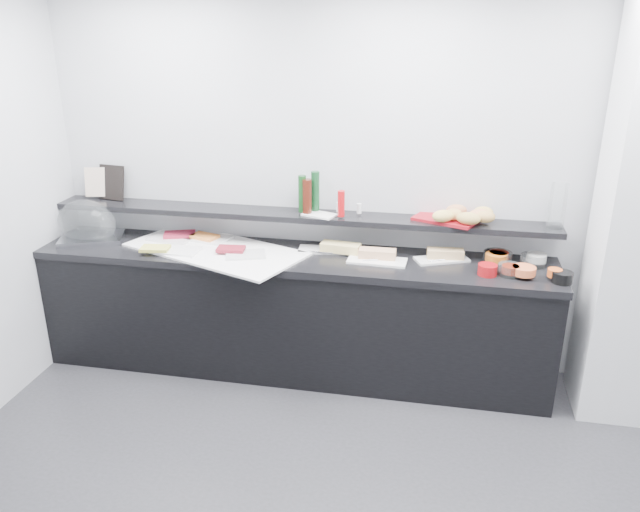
% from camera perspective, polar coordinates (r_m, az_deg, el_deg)
% --- Properties ---
extents(back_wall, '(5.00, 0.02, 2.70)m').
position_cam_1_polar(back_wall, '(4.39, 7.21, 6.40)').
color(back_wall, '#B2B5B9').
rests_on(back_wall, ground).
extents(buffet_cabinet, '(3.60, 0.60, 0.85)m').
position_cam_1_polar(buffet_cabinet, '(4.53, -2.51, -5.46)').
color(buffet_cabinet, black).
rests_on(buffet_cabinet, ground).
extents(counter_top, '(3.62, 0.62, 0.05)m').
position_cam_1_polar(counter_top, '(4.35, -2.60, -0.15)').
color(counter_top, black).
rests_on(counter_top, buffet_cabinet).
extents(wall_shelf, '(3.60, 0.25, 0.04)m').
position_cam_1_polar(wall_shelf, '(4.43, -2.12, 3.73)').
color(wall_shelf, black).
rests_on(wall_shelf, back_wall).
extents(cloche_base, '(0.52, 0.43, 0.04)m').
position_cam_1_polar(cloche_base, '(4.89, -20.13, 1.52)').
color(cloche_base, '#ABADB2').
rests_on(cloche_base, counter_top).
extents(cloche_dome, '(0.52, 0.39, 0.34)m').
position_cam_1_polar(cloche_dome, '(4.92, -20.56, 2.88)').
color(cloche_dome, silver).
rests_on(cloche_dome, cloche_base).
extents(linen_runner, '(1.39, 1.02, 0.01)m').
position_cam_1_polar(linen_runner, '(4.47, -9.55, 0.59)').
color(linen_runner, white).
rests_on(linen_runner, counter_top).
extents(platter_meat_a, '(0.35, 0.27, 0.01)m').
position_cam_1_polar(platter_meat_a, '(4.71, -13.43, 1.58)').
color(platter_meat_a, white).
rests_on(platter_meat_a, linen_runner).
extents(food_meat_a, '(0.26, 0.21, 0.02)m').
position_cam_1_polar(food_meat_a, '(4.73, -12.72, 1.95)').
color(food_meat_a, maroon).
rests_on(food_meat_a, platter_meat_a).
extents(platter_salmon, '(0.36, 0.28, 0.01)m').
position_cam_1_polar(platter_salmon, '(4.66, -10.19, 1.63)').
color(platter_salmon, white).
rests_on(platter_salmon, linen_runner).
extents(food_salmon, '(0.23, 0.18, 0.02)m').
position_cam_1_polar(food_salmon, '(4.64, -10.53, 1.77)').
color(food_salmon, orange).
rests_on(food_salmon, platter_salmon).
extents(platter_cheese, '(0.29, 0.20, 0.01)m').
position_cam_1_polar(platter_cheese, '(4.46, -12.80, 0.50)').
color(platter_cheese, white).
rests_on(platter_cheese, linen_runner).
extents(food_cheese, '(0.21, 0.15, 0.02)m').
position_cam_1_polar(food_cheese, '(4.48, -14.84, 0.68)').
color(food_cheese, '#D7D153').
rests_on(food_cheese, platter_cheese).
extents(platter_meat_b, '(0.31, 0.25, 0.01)m').
position_cam_1_polar(platter_meat_b, '(4.30, -6.82, 0.13)').
color(platter_meat_b, silver).
rests_on(platter_meat_b, linen_runner).
extents(food_meat_b, '(0.20, 0.14, 0.02)m').
position_cam_1_polar(food_meat_b, '(4.36, -8.16, 0.64)').
color(food_meat_b, maroon).
rests_on(food_meat_b, platter_meat_b).
extents(sandwich_plate_left, '(0.37, 0.19, 0.01)m').
position_cam_1_polar(sandwich_plate_left, '(4.40, 0.38, 0.57)').
color(sandwich_plate_left, white).
rests_on(sandwich_plate_left, counter_top).
extents(sandwich_food_left, '(0.28, 0.13, 0.06)m').
position_cam_1_polar(sandwich_food_left, '(4.34, 1.90, 0.79)').
color(sandwich_food_left, '#E2CA76').
rests_on(sandwich_food_left, sandwich_plate_left).
extents(tongs_left, '(0.16, 0.02, 0.01)m').
position_cam_1_polar(tongs_left, '(4.32, 0.15, 0.35)').
color(tongs_left, '#A9ABAF').
rests_on(tongs_left, sandwich_plate_left).
extents(sandwich_plate_mid, '(0.40, 0.19, 0.01)m').
position_cam_1_polar(sandwich_plate_mid, '(4.22, 5.24, -0.44)').
color(sandwich_plate_mid, white).
rests_on(sandwich_plate_mid, counter_top).
extents(sandwich_food_mid, '(0.25, 0.10, 0.06)m').
position_cam_1_polar(sandwich_food_mid, '(4.24, 5.26, 0.22)').
color(sandwich_food_mid, tan).
rests_on(sandwich_food_mid, sandwich_plate_mid).
extents(tongs_mid, '(0.15, 0.06, 0.01)m').
position_cam_1_polar(tongs_mid, '(4.20, 5.00, -0.35)').
color(tongs_mid, silver).
rests_on(tongs_mid, sandwich_plate_mid).
extents(sandwich_plate_right, '(0.39, 0.28, 0.01)m').
position_cam_1_polar(sandwich_plate_right, '(4.31, 11.05, -0.30)').
color(sandwich_plate_right, silver).
rests_on(sandwich_plate_right, counter_top).
extents(sandwich_food_right, '(0.25, 0.11, 0.06)m').
position_cam_1_polar(sandwich_food_right, '(4.31, 11.39, 0.22)').
color(sandwich_food_right, tan).
rests_on(sandwich_food_right, sandwich_plate_right).
extents(tongs_right, '(0.15, 0.07, 0.01)m').
position_cam_1_polar(tongs_right, '(4.26, 10.85, -0.35)').
color(tongs_right, silver).
rests_on(tongs_right, sandwich_plate_right).
extents(bowl_glass_fruit, '(0.19, 0.19, 0.07)m').
position_cam_1_polar(bowl_glass_fruit, '(4.36, 15.92, -0.08)').
color(bowl_glass_fruit, silver).
rests_on(bowl_glass_fruit, counter_top).
extents(fill_glass_fruit, '(0.16, 0.16, 0.05)m').
position_cam_1_polar(fill_glass_fruit, '(4.32, 15.81, -0.11)').
color(fill_glass_fruit, '#C9621B').
rests_on(fill_glass_fruit, bowl_glass_fruit).
extents(bowl_black_jam, '(0.15, 0.15, 0.07)m').
position_cam_1_polar(bowl_black_jam, '(4.35, 15.72, -0.08)').
color(bowl_black_jam, black).
rests_on(bowl_black_jam, counter_top).
extents(fill_black_jam, '(0.16, 0.16, 0.05)m').
position_cam_1_polar(fill_black_jam, '(4.36, 16.02, 0.06)').
color(fill_black_jam, '#58160C').
rests_on(fill_black_jam, bowl_black_jam).
extents(bowl_glass_cream, '(0.20, 0.20, 0.07)m').
position_cam_1_polar(bowl_glass_cream, '(4.37, 18.91, -0.38)').
color(bowl_glass_cream, white).
rests_on(bowl_glass_cream, counter_top).
extents(fill_glass_cream, '(0.16, 0.16, 0.05)m').
position_cam_1_polar(fill_glass_cream, '(4.39, 19.19, -0.13)').
color(fill_glass_cream, silver).
rests_on(fill_glass_cream, bowl_glass_cream).
extents(bowl_red_jam, '(0.13, 0.13, 0.07)m').
position_cam_1_polar(bowl_red_jam, '(4.12, 15.06, -1.22)').
color(bowl_red_jam, maroon).
rests_on(bowl_red_jam, counter_top).
extents(fill_red_jam, '(0.13, 0.13, 0.05)m').
position_cam_1_polar(fill_red_jam, '(4.14, 17.02, -1.18)').
color(fill_red_jam, '#601B0D').
rests_on(fill_red_jam, bowl_red_jam).
extents(bowl_glass_salmon, '(0.16, 0.16, 0.07)m').
position_cam_1_polar(bowl_glass_salmon, '(4.16, 16.95, -1.22)').
color(bowl_glass_salmon, white).
rests_on(bowl_glass_salmon, counter_top).
extents(fill_glass_salmon, '(0.18, 0.18, 0.05)m').
position_cam_1_polar(fill_glass_salmon, '(4.14, 18.14, -1.27)').
color(fill_glass_salmon, orange).
rests_on(fill_glass_salmon, bowl_glass_salmon).
extents(bowl_black_fruit, '(0.16, 0.16, 0.07)m').
position_cam_1_polar(bowl_black_fruit, '(4.15, 21.28, -1.82)').
color(bowl_black_fruit, black).
rests_on(bowl_black_fruit, counter_top).
extents(fill_black_fruit, '(0.10, 0.10, 0.05)m').
position_cam_1_polar(fill_black_fruit, '(4.17, 20.67, -1.45)').
color(fill_black_fruit, '#D2531C').
rests_on(fill_black_fruit, bowl_black_fruit).
extents(framed_print, '(0.22, 0.10, 0.26)m').
position_cam_1_polar(framed_print, '(4.98, -18.52, 6.40)').
color(framed_print, black).
rests_on(framed_print, wall_shelf).
extents(print_art, '(0.17, 0.08, 0.22)m').
position_cam_1_polar(print_art, '(5.03, -19.81, 6.38)').
color(print_art, '#CAA891').
rests_on(print_art, framed_print).
extents(condiment_tray, '(0.26, 0.20, 0.01)m').
position_cam_1_polar(condiment_tray, '(4.35, -0.05, 3.80)').
color(condiment_tray, white).
rests_on(condiment_tray, wall_shelf).
extents(bottle_green_a, '(0.07, 0.07, 0.26)m').
position_cam_1_polar(bottle_green_a, '(4.37, -1.64, 5.71)').
color(bottle_green_a, '#103C15').
rests_on(bottle_green_a, condiment_tray).
extents(bottle_brown, '(0.07, 0.07, 0.24)m').
position_cam_1_polar(bottle_brown, '(4.34, -1.19, 5.48)').
color(bottle_brown, '#3E140B').
rests_on(bottle_brown, condiment_tray).
extents(bottle_green_b, '(0.08, 0.08, 0.28)m').
position_cam_1_polar(bottle_green_b, '(4.39, -0.44, 5.95)').
color(bottle_green_b, '#103E1C').
rests_on(bottle_green_b, condiment_tray).
extents(bottle_hot, '(0.05, 0.05, 0.18)m').
position_cam_1_polar(bottle_hot, '(4.28, 1.95, 4.81)').
color(bottle_hot, red).
rests_on(bottle_hot, condiment_tray).
extents(shaker_salt, '(0.03, 0.03, 0.07)m').
position_cam_1_polar(shaker_salt, '(4.39, 1.68, 4.49)').
color(shaker_salt, silver).
rests_on(shaker_salt, condiment_tray).
extents(shaker_pepper, '(0.04, 0.04, 0.07)m').
position_cam_1_polar(shaker_pepper, '(4.36, 3.61, 4.36)').
color(shaker_pepper, white).
rests_on(shaker_pepper, condiment_tray).
extents(bread_tray, '(0.48, 0.41, 0.02)m').
position_cam_1_polar(bread_tray, '(4.35, 11.51, 3.40)').
color(bread_tray, maroon).
rests_on(bread_tray, wall_shelf).
extents(bread_roll_n, '(0.16, 0.12, 0.08)m').
position_cam_1_polar(bread_roll_n, '(4.36, 12.36, 4.10)').
color(bread_roll_n, '#C17849').
rests_on(bread_roll_n, bread_tray).
extents(bread_roll_ne, '(0.14, 0.09, 0.08)m').
position_cam_1_polar(bread_roll_ne, '(4.36, 14.70, 3.87)').
color(bread_roll_ne, tan).
rests_on(bread_roll_ne, bread_tray).
extents(bread_roll_sw, '(0.18, 0.15, 0.08)m').
position_cam_1_polar(bread_roll_sw, '(4.22, 11.20, 3.61)').
color(bread_roll_sw, gold).
rests_on(bread_roll_sw, bread_tray).
extents(bread_roll_s, '(0.17, 0.13, 0.08)m').
position_cam_1_polar(bread_roll_s, '(4.20, 13.42, 3.36)').
color(bread_roll_s, '#B08D43').
rests_on(bread_roll_s, bread_tray).
extents(bread_roll_se, '(0.14, 0.09, 0.08)m').
position_cam_1_polar(bread_roll_se, '(4.27, 14.88, 3.49)').
color(bread_roll_se, '#B38744').
rests_on(bread_roll_se, bread_tray).
extents(bread_roll_midw, '(0.12, 0.08, 0.08)m').
position_cam_1_polar(bread_roll_midw, '(4.27, 12.12, 3.73)').
color(bread_roll_midw, tan).
rests_on(bread_roll_midw, bread_tray).
extents(bread_roll_mide, '(0.17, 0.13, 0.08)m').
position_cam_1_polar(bread_roll_mide, '(4.29, 14.40, 3.65)').
color(bread_roll_mide, '#CD7E4E').
rests_on(bread_roll_mide, bread_tray).
extents(carafe, '(0.13, 0.13, 0.30)m').
position_cam_1_polar(carafe, '(4.33, 20.89, 4.30)').
color(carafe, silver).
rests_on(carafe, wall_shelf).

